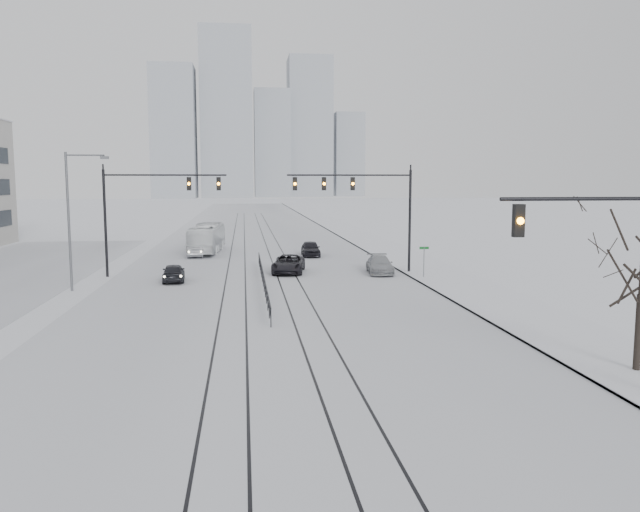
{
  "coord_description": "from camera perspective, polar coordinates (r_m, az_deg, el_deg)",
  "views": [
    {
      "loc": [
        -1.24,
        -11.95,
        7.13
      ],
      "look_at": [
        2.73,
        20.57,
        3.2
      ],
      "focal_mm": 35.0,
      "sensor_mm": 36.0,
      "label": 1
    }
  ],
  "objects": [
    {
      "name": "road",
      "position": [
        72.31,
        -5.96,
        1.15
      ],
      "size": [
        22.0,
        260.0,
        0.02
      ],
      "primitive_type": "cube",
      "color": "silver",
      "rests_on": "ground"
    },
    {
      "name": "sidewalk_east",
      "position": [
        73.78,
        4.59,
        1.34
      ],
      "size": [
        5.0,
        260.0,
        0.16
      ],
      "primitive_type": "cube",
      "color": "silver",
      "rests_on": "ground"
    },
    {
      "name": "curb",
      "position": [
        73.33,
        2.71,
        1.3
      ],
      "size": [
        0.1,
        260.0,
        0.12
      ],
      "primitive_type": "cube",
      "color": "gray",
      "rests_on": "ground"
    },
    {
      "name": "tram_rails",
      "position": [
        52.45,
        -5.55,
        -0.98
      ],
      "size": [
        5.3,
        180.0,
        0.01
      ],
      "color": "black",
      "rests_on": "ground"
    },
    {
      "name": "skyline",
      "position": [
        286.61,
        -5.82,
        11.51
      ],
      "size": [
        96.0,
        48.0,
        72.0
      ],
      "color": "#969CA4",
      "rests_on": "ground"
    },
    {
      "name": "traffic_mast_near",
      "position": [
        21.76,
        26.67,
        -0.67
      ],
      "size": [
        6.1,
        0.37,
        7.0
      ],
      "color": "black",
      "rests_on": "ground"
    },
    {
      "name": "traffic_mast_ne",
      "position": [
        47.89,
        4.36,
        5.18
      ],
      "size": [
        9.6,
        0.37,
        8.0
      ],
      "color": "black",
      "rests_on": "ground"
    },
    {
      "name": "traffic_mast_nw",
      "position": [
        48.52,
        -15.65,
        4.75
      ],
      "size": [
        9.1,
        0.37,
        8.0
      ],
      "color": "black",
      "rests_on": "ground"
    },
    {
      "name": "street_light_west",
      "position": [
        43.4,
        -21.64,
        3.82
      ],
      "size": [
        2.73,
        0.25,
        9.0
      ],
      "color": "#595B60",
      "rests_on": "ground"
    },
    {
      "name": "median_fence",
      "position": [
        42.48,
        -5.22,
        -2.13
      ],
      "size": [
        0.06,
        24.0,
        1.0
      ],
      "color": "black",
      "rests_on": "ground"
    },
    {
      "name": "street_sign",
      "position": [
        46.17,
        9.49,
        -0.13
      ],
      "size": [
        0.7,
        0.06,
        2.4
      ],
      "color": "#595B60",
      "rests_on": "ground"
    },
    {
      "name": "sedan_sb_inner",
      "position": [
        45.65,
        -13.24,
        -1.5
      ],
      "size": [
        1.82,
        3.92,
        1.3
      ],
      "primitive_type": "imported",
      "rotation": [
        0.0,
        0.0,
        3.22
      ],
      "color": "black",
      "rests_on": "ground"
    },
    {
      "name": "sedan_sb_outer",
      "position": [
        60.37,
        -11.31,
        0.6
      ],
      "size": [
        1.7,
        4.37,
        1.42
      ],
      "primitive_type": "imported",
      "rotation": [
        0.0,
        0.0,
        3.19
      ],
      "color": "#9B9EA2",
      "rests_on": "ground"
    },
    {
      "name": "sedan_nb_front",
      "position": [
        48.74,
        -2.9,
        -0.75
      ],
      "size": [
        3.11,
        5.35,
        1.4
      ],
      "primitive_type": "imported",
      "rotation": [
        0.0,
        0.0,
        -0.16
      ],
      "color": "black",
      "rests_on": "ground"
    },
    {
      "name": "sedan_nb_right",
      "position": [
        48.64,
        5.48,
        -0.82
      ],
      "size": [
        2.36,
        4.81,
        1.35
      ],
      "primitive_type": "imported",
      "rotation": [
        0.0,
        0.0,
        -0.11
      ],
      "color": "#9A9DA1",
      "rests_on": "ground"
    },
    {
      "name": "sedan_nb_far",
      "position": [
        59.6,
        -0.87,
        0.67
      ],
      "size": [
        1.85,
        4.29,
        1.44
      ],
      "primitive_type": "imported",
      "rotation": [
        0.0,
        0.0,
        -0.04
      ],
      "color": "black",
      "rests_on": "ground"
    },
    {
      "name": "box_truck",
      "position": [
        63.46,
        -10.3,
        1.58
      ],
      "size": [
        3.27,
        10.43,
        2.86
      ],
      "primitive_type": "imported",
      "rotation": [
        0.0,
        0.0,
        3.06
      ],
      "color": "white",
      "rests_on": "ground"
    }
  ]
}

